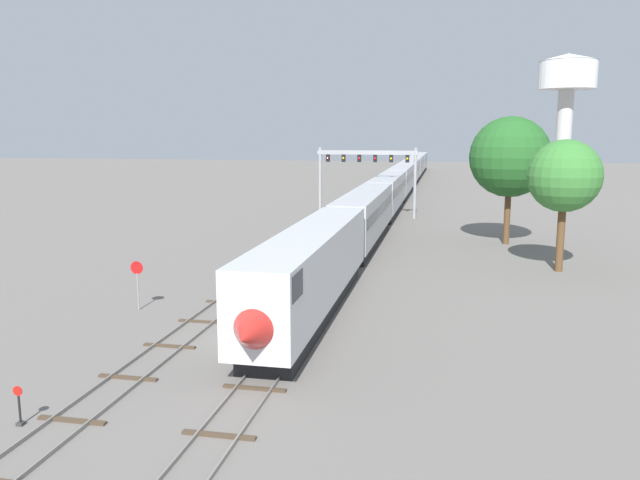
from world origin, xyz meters
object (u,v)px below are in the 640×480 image
Objects in this scene: water_tower at (567,84)px; trackside_tree_mid at (565,177)px; stop_sign at (137,278)px; trackside_tree_left at (510,157)px; switch_stand at (20,411)px; passenger_train at (402,180)px; signal_gantry at (367,166)px.

trackside_tree_mid is (-11.02, -67.04, -11.27)m from water_tower.
stop_sign is (-36.58, -82.73, -16.40)m from water_tower.
water_tower is 91.93m from stop_sign.
stop_sign is at bearing -130.22° from trackside_tree_left.
trackside_tree_mid is at bearing -99.33° from water_tower.
stop_sign is at bearing 101.55° from switch_stand.
trackside_tree_left is at bearing -73.40° from passenger_train.
passenger_train is 6.81× the size of water_tower.
water_tower is 8.09× the size of stop_sign.
signal_gantry is 21.95m from trackside_tree_left.
trackside_tree_left is at bearing -46.72° from signal_gantry.
signal_gantry is 43.75m from stop_sign.
signal_gantry is 50.68m from water_tower.
switch_stand is 14.55m from stop_sign.
trackside_tree_mid reaches higher than passenger_train.
water_tower is at bearing 80.67° from trackside_tree_mid.
passenger_train is at bearing 85.16° from switch_stand.
passenger_train is 27.17m from signal_gantry.
water_tower is 104.13m from switch_stand.
passenger_train is 84.19m from switch_stand.
trackside_tree_mid is at bearing -56.73° from signal_gantry.
switch_stand is (-7.10, -83.87, -2.09)m from passenger_train.
passenger_train reaches higher than switch_stand.
water_tower reaches higher than passenger_train.
water_tower is at bearing 66.15° from stop_sign.
switch_stand is 0.51× the size of stop_sign.
trackside_tree_left is (-13.83, -55.83, -10.32)m from water_tower.
stop_sign is at bearing -148.45° from trackside_tree_mid.
passenger_train is 70.39m from stop_sign.
trackside_tree_mid is at bearing -73.92° from passenger_train.
stop_sign is (-2.90, 14.19, 1.35)m from switch_stand.
switch_stand is at bearing -115.78° from trackside_tree_left.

